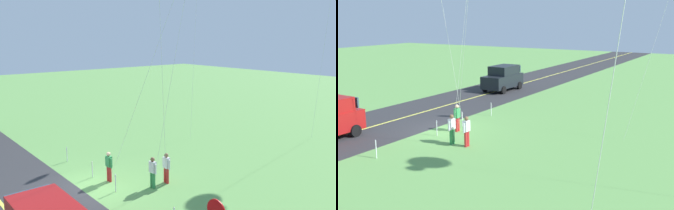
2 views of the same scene
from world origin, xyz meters
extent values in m
cube|color=#60994C|center=(0.00, 0.00, -0.05)|extent=(120.00, 120.00, 0.10)
cube|color=#334756|center=(3.20, -4.05, 1.84)|extent=(0.10, 1.62, 0.60)
cylinder|color=red|center=(-0.23, 1.12, 0.41)|extent=(0.16, 0.16, 0.82)
cylinder|color=red|center=(-0.05, 1.12, 0.41)|extent=(0.16, 0.16, 0.82)
cube|color=#338C4C|center=(-0.14, 1.12, 1.10)|extent=(0.36, 0.22, 0.56)
cylinder|color=#338C4C|center=(-0.38, 1.12, 1.05)|extent=(0.10, 0.10, 0.52)
cylinder|color=#338C4C|center=(0.10, 1.12, 1.05)|extent=(0.10, 0.10, 0.52)
sphere|color=#D8AD84|center=(-0.14, 1.12, 1.49)|extent=(0.22, 0.22, 0.22)
cylinder|color=#338C4C|center=(1.88, 2.39, 0.41)|extent=(0.16, 0.16, 0.82)
cylinder|color=#338C4C|center=(2.06, 2.39, 0.41)|extent=(0.16, 0.16, 0.82)
cube|color=silver|center=(1.97, 2.39, 1.10)|extent=(0.36, 0.22, 0.56)
cylinder|color=silver|center=(1.73, 2.39, 1.05)|extent=(0.10, 0.10, 0.52)
cylinder|color=silver|center=(2.21, 2.39, 1.05)|extent=(0.10, 0.10, 0.52)
sphere|color=brown|center=(1.97, 2.39, 1.49)|extent=(0.22, 0.22, 0.22)
cylinder|color=red|center=(1.83, 3.30, 0.41)|extent=(0.16, 0.16, 0.82)
cylinder|color=red|center=(2.01, 3.30, 0.41)|extent=(0.16, 0.16, 0.82)
cube|color=silver|center=(1.92, 3.30, 1.10)|extent=(0.36, 0.22, 0.56)
cylinder|color=silver|center=(1.68, 3.30, 1.05)|extent=(0.10, 0.10, 0.52)
cylinder|color=silver|center=(2.16, 3.30, 1.05)|extent=(0.10, 0.10, 0.52)
sphere|color=brown|center=(1.92, 3.30, 1.49)|extent=(0.22, 0.22, 0.22)
cylinder|color=silver|center=(1.09, 2.70, 5.48)|extent=(2.48, 3.17, 10.96)
cylinder|color=silver|center=(2.26, 3.60, 6.61)|extent=(0.61, 2.43, 13.22)
cylinder|color=silver|center=(2.46, 2.60, 6.07)|extent=(1.11, 1.42, 12.15)
cylinder|color=silver|center=(-4.40, 11.15, 5.83)|extent=(2.01, 2.41, 11.66)
cylinder|color=silver|center=(1.94, 18.59, 7.04)|extent=(0.72, 3.08, 14.08)
cylinder|color=silver|center=(-4.44, 0.70, 0.45)|extent=(0.05, 0.05, 0.90)
cylinder|color=silver|center=(-1.19, 0.70, 0.45)|extent=(0.05, 0.05, 0.90)
cylinder|color=silver|center=(1.20, 0.70, 0.45)|extent=(0.05, 0.05, 0.90)
camera|label=1|loc=(15.51, -7.75, 7.46)|focal=38.34mm
camera|label=2|loc=(18.56, 15.57, 6.60)|focal=44.47mm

